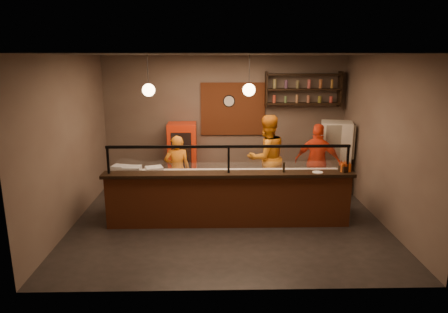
{
  "coord_description": "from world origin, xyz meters",
  "views": [
    {
      "loc": [
        -0.24,
        -7.44,
        3.15
      ],
      "look_at": [
        -0.07,
        0.3,
        1.22
      ],
      "focal_mm": 32.0,
      "sensor_mm": 36.0,
      "label": 1
    }
  ],
  "objects_px": {
    "cook_mid": "(267,158)",
    "pepper_mill": "(284,167)",
    "wall_clock": "(229,101)",
    "cook_left": "(177,170)",
    "red_cooler": "(183,155)",
    "cook_right": "(318,162)",
    "fridge": "(335,157)",
    "condiment_caddy": "(345,168)",
    "pizza_dough": "(220,174)"
  },
  "relations": [
    {
      "from": "condiment_caddy",
      "to": "pepper_mill",
      "type": "bearing_deg",
      "value": -178.18
    },
    {
      "from": "cook_left",
      "to": "pepper_mill",
      "type": "bearing_deg",
      "value": 142.0
    },
    {
      "from": "cook_right",
      "to": "fridge",
      "type": "height_order",
      "value": "cook_right"
    },
    {
      "from": "condiment_caddy",
      "to": "cook_left",
      "type": "bearing_deg",
      "value": 159.81
    },
    {
      "from": "red_cooler",
      "to": "fridge",
      "type": "bearing_deg",
      "value": -8.2
    },
    {
      "from": "red_cooler",
      "to": "cook_mid",
      "type": "bearing_deg",
      "value": -27.15
    },
    {
      "from": "cook_mid",
      "to": "cook_right",
      "type": "relative_size",
      "value": 1.11
    },
    {
      "from": "red_cooler",
      "to": "pepper_mill",
      "type": "relative_size",
      "value": 8.22
    },
    {
      "from": "cook_left",
      "to": "cook_mid",
      "type": "relative_size",
      "value": 0.79
    },
    {
      "from": "wall_clock",
      "to": "cook_right",
      "type": "xyz_separation_m",
      "value": [
        1.95,
        -1.29,
        -1.23
      ]
    },
    {
      "from": "cook_right",
      "to": "pepper_mill",
      "type": "height_order",
      "value": "cook_right"
    },
    {
      "from": "pizza_dough",
      "to": "cook_right",
      "type": "bearing_deg",
      "value": 24.47
    },
    {
      "from": "cook_mid",
      "to": "condiment_caddy",
      "type": "height_order",
      "value": "cook_mid"
    },
    {
      "from": "cook_right",
      "to": "pizza_dough",
      "type": "relative_size",
      "value": 3.02
    },
    {
      "from": "cook_left",
      "to": "pepper_mill",
      "type": "distance_m",
      "value": 2.48
    },
    {
      "from": "cook_left",
      "to": "pizza_dough",
      "type": "height_order",
      "value": "cook_left"
    },
    {
      "from": "fridge",
      "to": "pizza_dough",
      "type": "relative_size",
      "value": 2.94
    },
    {
      "from": "red_cooler",
      "to": "pizza_dough",
      "type": "distance_m",
      "value": 2.18
    },
    {
      "from": "pepper_mill",
      "to": "condiment_caddy",
      "type": "bearing_deg",
      "value": 1.82
    },
    {
      "from": "cook_left",
      "to": "cook_mid",
      "type": "bearing_deg",
      "value": 179.75
    },
    {
      "from": "red_cooler",
      "to": "pepper_mill",
      "type": "distance_m",
      "value": 3.23
    },
    {
      "from": "cook_right",
      "to": "condiment_caddy",
      "type": "distance_m",
      "value": 1.45
    },
    {
      "from": "cook_left",
      "to": "fridge",
      "type": "relative_size",
      "value": 0.9
    },
    {
      "from": "cook_mid",
      "to": "pepper_mill",
      "type": "xyz_separation_m",
      "value": [
        0.13,
        -1.49,
        0.19
      ]
    },
    {
      "from": "pizza_dough",
      "to": "pepper_mill",
      "type": "xyz_separation_m",
      "value": [
        1.2,
        -0.45,
        0.25
      ]
    },
    {
      "from": "cook_right",
      "to": "fridge",
      "type": "bearing_deg",
      "value": -112.77
    },
    {
      "from": "cook_mid",
      "to": "red_cooler",
      "type": "height_order",
      "value": "cook_mid"
    },
    {
      "from": "fridge",
      "to": "pepper_mill",
      "type": "height_order",
      "value": "fridge"
    },
    {
      "from": "wall_clock",
      "to": "pizza_dough",
      "type": "distance_m",
      "value": 2.6
    },
    {
      "from": "fridge",
      "to": "red_cooler",
      "type": "xyz_separation_m",
      "value": [
        -3.66,
        0.44,
        -0.04
      ]
    },
    {
      "from": "cook_left",
      "to": "condiment_caddy",
      "type": "xyz_separation_m",
      "value": [
        3.28,
        -1.21,
        0.35
      ]
    },
    {
      "from": "cook_left",
      "to": "condiment_caddy",
      "type": "height_order",
      "value": "cook_left"
    },
    {
      "from": "wall_clock",
      "to": "red_cooler",
      "type": "relative_size",
      "value": 0.19
    },
    {
      "from": "cook_mid",
      "to": "wall_clock",
      "type": "bearing_deg",
      "value": -80.66
    },
    {
      "from": "cook_right",
      "to": "fridge",
      "type": "distance_m",
      "value": 0.77
    },
    {
      "from": "pizza_dough",
      "to": "red_cooler",
      "type": "bearing_deg",
      "value": 114.22
    },
    {
      "from": "cook_right",
      "to": "wall_clock",
      "type": "bearing_deg",
      "value": -10.69
    },
    {
      "from": "wall_clock",
      "to": "cook_left",
      "type": "distance_m",
      "value": 2.33
    },
    {
      "from": "cook_right",
      "to": "condiment_caddy",
      "type": "xyz_separation_m",
      "value": [
        0.15,
        -1.42,
        0.25
      ]
    },
    {
      "from": "pizza_dough",
      "to": "fridge",
      "type": "bearing_deg",
      "value": 29.24
    },
    {
      "from": "wall_clock",
      "to": "pepper_mill",
      "type": "height_order",
      "value": "wall_clock"
    },
    {
      "from": "red_cooler",
      "to": "pepper_mill",
      "type": "bearing_deg",
      "value": -50.8
    },
    {
      "from": "fridge",
      "to": "pepper_mill",
      "type": "relative_size",
      "value": 8.68
    },
    {
      "from": "cook_mid",
      "to": "cook_right",
      "type": "height_order",
      "value": "cook_mid"
    },
    {
      "from": "fridge",
      "to": "wall_clock",
      "type": "bearing_deg",
      "value": 177.76
    },
    {
      "from": "red_cooler",
      "to": "pizza_dough",
      "type": "xyz_separation_m",
      "value": [
        0.89,
        -1.99,
        0.11
      ]
    },
    {
      "from": "fridge",
      "to": "condiment_caddy",
      "type": "distance_m",
      "value": 2.02
    },
    {
      "from": "cook_left",
      "to": "cook_mid",
      "type": "xyz_separation_m",
      "value": [
        1.98,
        0.25,
        0.2
      ]
    },
    {
      "from": "cook_mid",
      "to": "condiment_caddy",
      "type": "relative_size",
      "value": 9.64
    },
    {
      "from": "fridge",
      "to": "pepper_mill",
      "type": "distance_m",
      "value": 2.56
    }
  ]
}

